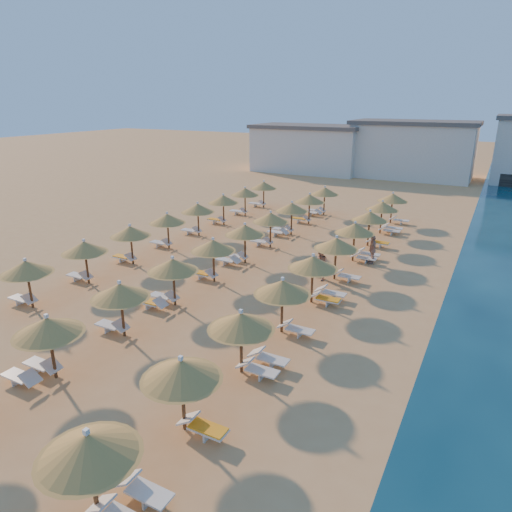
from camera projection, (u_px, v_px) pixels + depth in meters
The scene contains 8 objects.
ground at pixel (222, 303), 23.42m from camera, with size 220.00×220.00×0.00m, color tan.
hotel_blocks at pixel (430, 150), 59.18m from camera, with size 46.67×12.08×8.10m.
parasol_row_east at pixel (325, 253), 24.34m from camera, with size 2.54×35.09×2.63m.
parasol_row_west at pixel (230, 238), 27.00m from camera, with size 2.54×35.09×2.63m.
parasol_row_inland at pixel (183, 214), 32.74m from camera, with size 2.54×27.86×2.63m.
loungers at pixel (248, 265), 27.69m from camera, with size 15.12×33.14×0.66m.
beachgoer_c at pixel (372, 249), 28.74m from camera, with size 1.09×0.45×1.86m, color tan.
beachgoer_b at pixel (320, 264), 26.10m from camera, with size 0.92×0.72×1.90m, color tan.
Camera 1 is at (11.61, -18.01, 9.91)m, focal length 32.00 mm.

